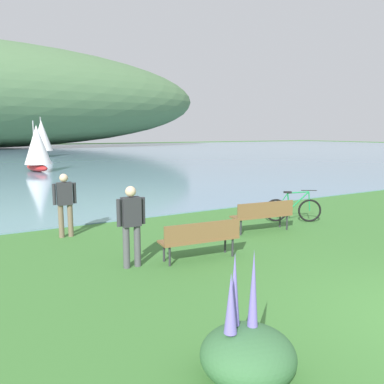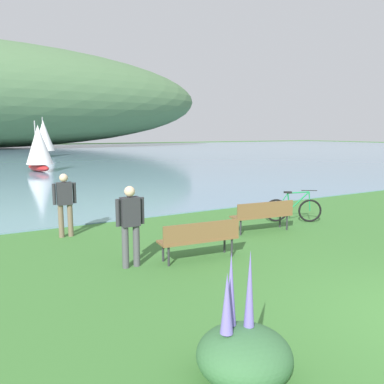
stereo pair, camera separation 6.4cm
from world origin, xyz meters
The scene contains 9 objects.
bay_water centered at (0.00, 48.88, 0.02)m, with size 180.00×80.00×0.04m, color #6B8EA8.
park_bench_near_camera centered at (-1.64, 4.37, 0.52)m, with size 1.83×0.63×0.88m.
park_bench_further_along centered at (1.15, 5.59, 0.52)m, with size 1.84×0.69×0.88m.
bicycle_leaning_near_bench centered at (2.79, 6.10, 0.40)m, with size 1.52×1.00×1.01m.
person_at_shoreline centered at (-3.80, 7.80, 0.98)m, with size 0.61×0.24×1.71m.
person_on_the_grass centered at (-3.12, 4.69, 0.98)m, with size 0.61×0.23×1.71m.
echium_bush_mid_cluster centered at (-3.35, 0.51, 0.35)m, with size 1.09×1.09×1.51m.
sailboat_nearest_to_shore centered at (-1.77, 26.40, 1.72)m, with size 2.18×3.16×3.57m.
sailboat_mid_bay centered at (1.36, 44.42, 2.16)m, with size 2.44×3.90×4.50m.
Camera 1 is at (-5.89, -2.67, 2.79)m, focal length 36.21 mm.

